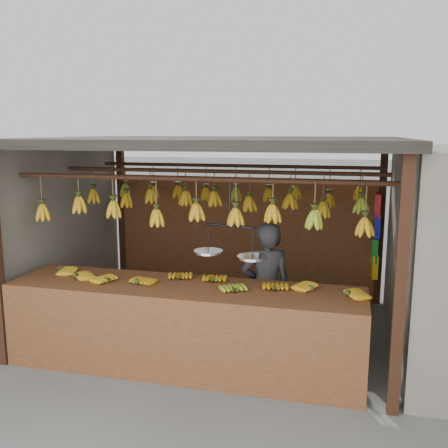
# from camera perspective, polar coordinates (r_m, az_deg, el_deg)

# --- Properties ---
(ground) EXTENTS (80.00, 80.00, 0.00)m
(ground) POSITION_cam_1_polar(r_m,az_deg,el_deg) (6.50, -0.66, -11.82)
(ground) COLOR #5B5B57
(stall) EXTENTS (4.30, 3.30, 2.40)m
(stall) POSITION_cam_1_polar(r_m,az_deg,el_deg) (6.35, 0.06, 6.01)
(stall) COLOR black
(stall) RESTS_ON ground
(counter) EXTENTS (3.71, 0.84, 0.96)m
(counter) POSITION_cam_1_polar(r_m,az_deg,el_deg) (5.16, -5.01, -9.39)
(counter) COLOR brown
(counter) RESTS_ON ground
(hanging_bananas) EXTENTS (3.59, 2.26, 0.40)m
(hanging_bananas) POSITION_cam_1_polar(r_m,az_deg,el_deg) (6.08, -0.74, 2.53)
(hanging_bananas) COLOR #CA9015
(hanging_bananas) RESTS_ON ground
(balance_scale) EXTENTS (0.79, 0.41, 0.78)m
(balance_scale) POSITION_cam_1_polar(r_m,az_deg,el_deg) (5.09, 0.67, -3.10)
(balance_scale) COLOR black
(balance_scale) RESTS_ON ground
(vendor) EXTENTS (0.64, 0.52, 1.52)m
(vendor) POSITION_cam_1_polar(r_m,az_deg,el_deg) (5.55, 4.81, -7.50)
(vendor) COLOR #262628
(vendor) RESTS_ON ground
(bag_bundles) EXTENTS (0.08, 0.26, 1.20)m
(bag_bundles) POSITION_cam_1_polar(r_m,az_deg,el_deg) (7.32, 16.98, -1.42)
(bag_bundles) COLOR red
(bag_bundles) RESTS_ON ground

